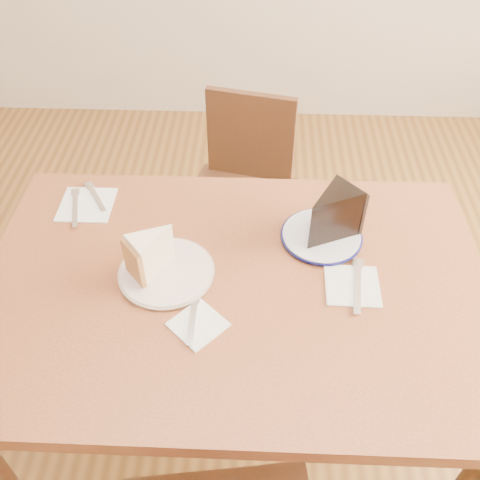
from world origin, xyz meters
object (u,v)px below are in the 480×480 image
Objects in this scene: table at (234,309)px; plate_navy at (321,236)px; carrot_cake at (155,253)px; chocolate_cake at (329,218)px; plate_cream at (167,272)px; chair_far at (242,193)px.

plate_navy is (0.22, 0.16, 0.10)m from table.
table is 6.06× the size of plate_navy.
carrot_cake is (-0.40, -0.13, 0.05)m from plate_navy.
chocolate_cake is (0.23, 0.15, 0.17)m from table.
table is at bearing -143.23° from plate_navy.
table is 5.47× the size of plate_cream.
chocolate_cake is (0.23, -0.56, 0.39)m from chair_far.
table is 0.75m from chair_far.
carrot_cake is at bearing -162.24° from plate_navy.
carrot_cake reaches higher than plate_cream.
carrot_cake reaches higher than plate_navy.
plate_navy is 0.42m from carrot_cake.
chair_far is at bearing 125.28° from carrot_cake.
plate_cream is at bearing 90.09° from chair_far.
plate_cream is 1.11× the size of plate_navy.
plate_navy is at bearing 36.77° from table.
chair_far is 5.67× the size of chocolate_cake.
chocolate_cake is at bearing -32.94° from plate_navy.
chocolate_cake is (0.39, 0.13, 0.07)m from plate_cream.
chocolate_cake reaches higher than carrot_cake.
plate_cream and plate_navy have the same top height.
plate_navy is at bearing 14.29° from chocolate_cake.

